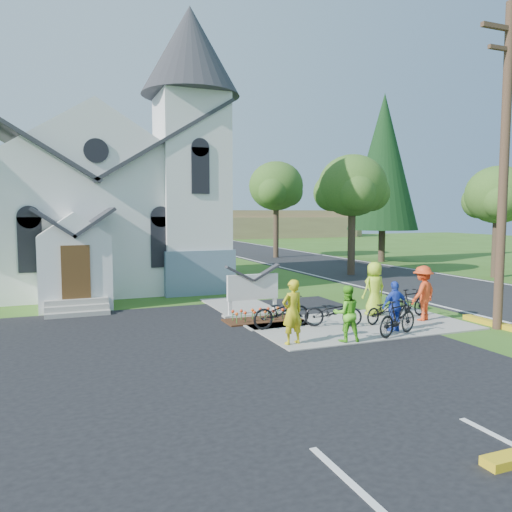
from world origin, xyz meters
name	(u,v)px	position (x,y,z in m)	size (l,w,h in m)	color
ground	(327,333)	(0.00, 0.00, 0.00)	(120.00, 120.00, 0.00)	#365C1A
parking_lot	(92,382)	(-7.00, -2.00, 0.01)	(20.00, 16.00, 0.02)	black
road	(345,268)	(10.00, 15.00, 0.01)	(8.00, 90.00, 0.02)	black
sidewalk	(360,325)	(1.50, 0.50, 0.03)	(7.00, 4.00, 0.05)	gray
church	(102,180)	(-5.48, 12.48, 5.25)	(12.35, 12.00, 13.00)	white
church_sign	(253,288)	(-1.20, 3.20, 1.03)	(2.20, 0.40, 1.70)	gray
flower_bed	(262,320)	(-1.20, 2.30, 0.04)	(2.60, 1.10, 0.07)	#351C0E
utility_pole	(506,157)	(5.36, -1.50, 5.40)	(3.45, 0.28, 10.00)	#422E21
tree_road_near	(352,186)	(8.50, 12.00, 5.21)	(4.00, 4.00, 7.05)	#37291E
tree_road_mid	(276,186)	(9.00, 24.00, 5.78)	(4.40, 4.40, 7.80)	#37291E
tree_road_far	(498,196)	(15.50, 8.00, 4.63)	(3.60, 3.60, 6.30)	#37291E
conifer	(384,162)	(15.00, 18.00, 7.39)	(5.20, 5.20, 12.40)	#37291E
distant_hills	(142,223)	(3.36, 56.33, 2.17)	(61.00, 10.00, 5.60)	#8A704D
cyclist_0	(292,312)	(-1.63, -0.89, 0.95)	(0.66, 0.43, 1.80)	gold
bike_0	(282,311)	(-1.08, 1.00, 0.57)	(0.69, 1.97, 1.03)	black
cyclist_1	(347,313)	(-0.08, -1.20, 0.85)	(0.78, 0.60, 1.60)	#62CE26
bike_1	(398,318)	(1.68, -1.20, 0.58)	(0.50, 1.76, 1.06)	black
cyclist_2	(395,306)	(1.94, -0.72, 0.82)	(0.91, 0.38, 1.55)	blue
bike_2	(333,312)	(0.51, 0.53, 0.53)	(0.64, 1.83, 0.96)	black
cyclist_3	(423,293)	(3.81, 0.24, 0.98)	(1.20, 0.69, 1.85)	#F4451B
bike_3	(411,303)	(3.74, 0.77, 0.55)	(0.47, 1.67, 1.00)	black
cyclist_4	(374,288)	(2.80, 1.58, 1.00)	(0.93, 0.60, 1.90)	#BDEA2B
bike_4	(384,309)	(2.35, 0.39, 0.49)	(0.59, 1.68, 0.88)	black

